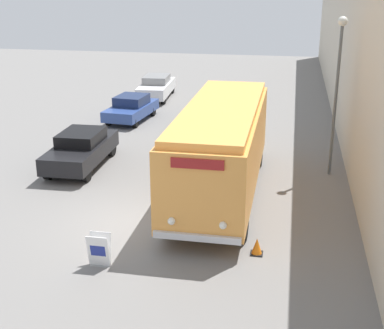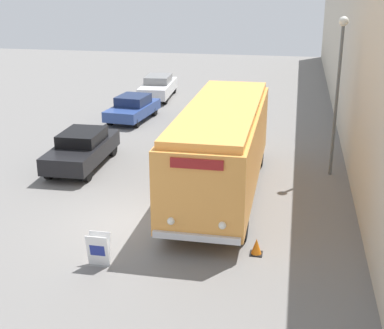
% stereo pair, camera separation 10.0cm
% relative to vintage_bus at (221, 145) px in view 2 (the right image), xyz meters
% --- Properties ---
extents(ground_plane, '(80.00, 80.00, 0.00)m').
position_rel_vintage_bus_xyz_m(ground_plane, '(-2.36, -3.02, -1.88)').
color(ground_plane, slate).
extents(building_wall_right, '(0.30, 60.00, 7.03)m').
position_rel_vintage_bus_xyz_m(building_wall_right, '(4.88, 6.98, 1.63)').
color(building_wall_right, beige).
rests_on(building_wall_right, ground_plane).
extents(vintage_bus, '(2.64, 9.73, 3.31)m').
position_rel_vintage_bus_xyz_m(vintage_bus, '(0.00, 0.00, 0.00)').
color(vintage_bus, black).
rests_on(vintage_bus, ground_plane).
extents(sign_board, '(0.61, 0.36, 0.95)m').
position_rel_vintage_bus_xyz_m(sign_board, '(-2.55, -5.73, -1.42)').
color(sign_board, gray).
rests_on(sign_board, ground_plane).
extents(streetlamp, '(0.36, 0.36, 6.16)m').
position_rel_vintage_bus_xyz_m(streetlamp, '(4.04, 2.90, 2.14)').
color(streetlamp, '#595E60').
rests_on(streetlamp, ground_plane).
extents(parked_car_near, '(1.94, 4.63, 1.51)m').
position_rel_vintage_bus_xyz_m(parked_car_near, '(-6.10, 1.88, -1.10)').
color(parked_car_near, black).
rests_on(parked_car_near, ground_plane).
extents(parked_car_mid, '(2.19, 4.20, 1.37)m').
position_rel_vintage_bus_xyz_m(parked_car_mid, '(-6.29, 9.65, -1.18)').
color(parked_car_mid, black).
rests_on(parked_car_mid, ground_plane).
extents(parked_car_far, '(2.06, 4.83, 1.47)m').
position_rel_vintage_bus_xyz_m(parked_car_far, '(-6.35, 15.47, -1.13)').
color(parked_car_far, black).
rests_on(parked_car_far, ground_plane).
extents(traffic_cone, '(0.36, 0.36, 0.49)m').
position_rel_vintage_bus_xyz_m(traffic_cone, '(1.65, -4.28, -1.64)').
color(traffic_cone, black).
rests_on(traffic_cone, ground_plane).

